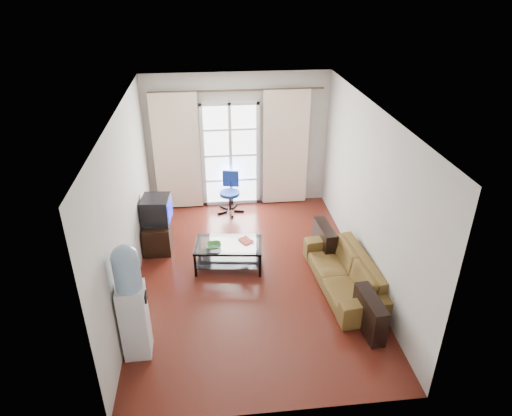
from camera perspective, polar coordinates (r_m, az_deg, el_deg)
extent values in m
plane|color=#5A2015|center=(7.47, -0.64, -8.29)|extent=(5.20, 5.20, 0.00)
plane|color=white|center=(6.26, -0.78, 12.04)|extent=(5.20, 5.20, 0.00)
cube|color=beige|center=(9.14, -2.32, 8.35)|extent=(3.60, 0.02, 2.70)
cube|color=beige|center=(4.61, 2.55, -13.78)|extent=(3.60, 0.02, 2.70)
cube|color=beige|center=(6.84, -15.88, 0.19)|extent=(0.02, 5.20, 2.70)
cube|color=beige|center=(7.14, 13.83, 1.66)|extent=(0.02, 5.20, 2.70)
cube|color=white|center=(9.19, -3.20, 6.61)|extent=(1.01, 0.02, 2.04)
cube|color=white|center=(9.18, -3.20, 6.57)|extent=(1.16, 0.06, 2.15)
cylinder|color=#4C3F2D|center=(8.75, -2.40, 14.49)|extent=(3.30, 0.04, 0.04)
cube|color=#FFE9CD|center=(9.09, -9.86, 6.82)|extent=(0.90, 0.07, 2.35)
cube|color=#FFE9CD|center=(9.19, 3.72, 7.43)|extent=(0.90, 0.07, 2.35)
cube|color=#9A9B9D|center=(9.53, 2.65, 2.54)|extent=(0.64, 0.12, 0.64)
imported|color=brown|center=(7.17, 10.97, -7.91)|extent=(2.02, 1.06, 0.55)
cube|color=silver|center=(7.42, -3.46, -4.53)|extent=(1.16, 0.75, 0.01)
cube|color=black|center=(7.59, -3.39, -6.44)|extent=(1.09, 0.68, 0.01)
cube|color=black|center=(7.37, -7.58, -7.07)|extent=(0.04, 0.04, 0.44)
cube|color=black|center=(7.29, 0.50, -7.20)|extent=(0.04, 0.04, 0.44)
cube|color=black|center=(7.83, -7.04, -4.71)|extent=(0.04, 0.04, 0.44)
cube|color=black|center=(7.76, 0.53, -4.80)|extent=(0.04, 0.04, 0.44)
imported|color=#359454|center=(7.33, -5.32, -4.73)|extent=(0.25, 0.25, 0.06)
imported|color=#B74116|center=(7.43, -1.86, -4.30)|extent=(0.37, 0.38, 0.02)
cube|color=black|center=(7.33, -5.40, -4.94)|extent=(0.18, 0.05, 0.02)
cube|color=black|center=(8.18, -12.18, -3.36)|extent=(0.46, 0.69, 0.51)
cube|color=black|center=(7.98, -12.36, -0.22)|extent=(0.51, 0.54, 0.46)
cube|color=#0C19E5|center=(7.93, -10.71, -0.22)|extent=(0.06, 0.40, 0.34)
cube|color=black|center=(8.02, -13.75, -0.23)|extent=(0.17, 0.35, 0.30)
cylinder|color=black|center=(9.21, -3.27, 0.72)|extent=(0.05, 0.05, 0.42)
cylinder|color=navy|center=(9.12, -3.31, 1.84)|extent=(0.40, 0.40, 0.06)
cube|color=navy|center=(9.17, -3.18, 3.70)|extent=(0.33, 0.11, 0.34)
cube|color=silver|center=(6.03, -14.92, -13.47)|extent=(0.34, 0.34, 1.05)
cylinder|color=#7A9BBD|center=(5.58, -15.84, -7.80)|extent=(0.32, 0.32, 0.42)
sphere|color=#7A9BBD|center=(5.46, -16.12, -6.02)|extent=(0.32, 0.32, 0.32)
cube|color=black|center=(5.78, -13.71, -10.75)|extent=(0.05, 0.13, 0.11)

